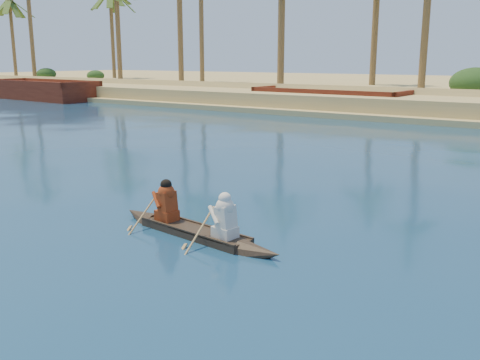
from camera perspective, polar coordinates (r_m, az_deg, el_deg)
The scene contains 7 objects.
ground at distance 17.89m, azimuth -23.89°, elevation -0.28°, with size 160.00×160.00×0.00m, color #0B2748.
sandy_embankment at distance 57.94m, azimuth 19.86°, elevation 8.93°, with size 150.00×51.00×1.50m.
palm_grove at distance 46.67m, azimuth 16.55°, elevation 17.59°, with size 110.00×14.00×16.00m, color #3C571E, non-canonical shape.
shrub_cluster at distance 43.25m, azimuth 14.49°, elevation 9.10°, with size 100.00×6.00×2.40m, color #1B3513, non-canonical shape.
canoe at distance 11.52m, azimuth -4.87°, elevation -4.77°, with size 4.66×1.16×1.27m.
barge_left at distance 53.78m, azimuth -20.30°, elevation 8.87°, with size 12.70×4.91×2.08m.
barge_mid at distance 39.90m, azimuth 9.51°, elevation 8.27°, with size 11.48×4.22×1.89m.
Camera 1 is at (15.03, -8.97, 3.72)m, focal length 40.00 mm.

